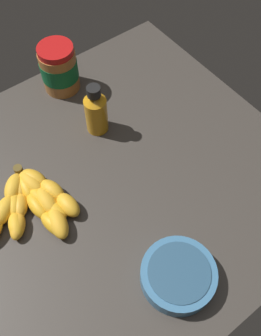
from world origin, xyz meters
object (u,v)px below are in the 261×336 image
object	(u,v)px
honey_bottle	(96,111)
small_bowl	(178,275)
banana_bunch	(31,202)
peanut_butter_jar	(59,68)

from	to	relation	value
honey_bottle	small_bowl	size ratio (longest dim) A/B	0.95
banana_bunch	peanut_butter_jar	bearing A→B (deg)	138.18
banana_bunch	small_bowl	world-z (taller)	small_bowl
small_bowl	honey_bottle	bearing A→B (deg)	167.79
small_bowl	peanut_butter_jar	bearing A→B (deg)	170.99
banana_bunch	honey_bottle	size ratio (longest dim) A/B	1.61
peanut_butter_jar	small_bowl	world-z (taller)	peanut_butter_jar
banana_bunch	small_bowl	bearing A→B (deg)	25.52
banana_bunch	small_bowl	xyz separation A→B (cm)	(31.00, 14.80, 0.33)
honey_bottle	small_bowl	bearing A→B (deg)	-12.21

